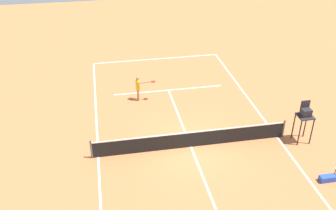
# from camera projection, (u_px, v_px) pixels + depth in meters

# --- Properties ---
(ground_plane) EXTENTS (60.00, 60.00, 0.00)m
(ground_plane) POSITION_uv_depth(u_px,v_px,m) (191.00, 147.00, 20.68)
(ground_plane) COLOR #C66B3D
(court_lines) EXTENTS (9.91, 23.83, 0.01)m
(court_lines) POSITION_uv_depth(u_px,v_px,m) (191.00, 147.00, 20.68)
(court_lines) COLOR white
(court_lines) RESTS_ON ground
(tennis_net) EXTENTS (10.51, 0.10, 1.07)m
(tennis_net) POSITION_uv_depth(u_px,v_px,m) (191.00, 139.00, 20.43)
(tennis_net) COLOR #4C4C51
(tennis_net) RESTS_ON ground
(player_serving) EXTENTS (1.27, 0.53, 1.66)m
(player_serving) POSITION_uv_depth(u_px,v_px,m) (139.00, 86.00, 24.57)
(player_serving) COLOR #9E704C
(player_serving) RESTS_ON ground
(tennis_ball) EXTENTS (0.07, 0.07, 0.07)m
(tennis_ball) POSITION_uv_depth(u_px,v_px,m) (140.00, 105.00, 24.40)
(tennis_ball) COLOR #CCE033
(tennis_ball) RESTS_ON ground
(umpire_chair) EXTENTS (0.80, 0.80, 2.41)m
(umpire_chair) POSITION_uv_depth(u_px,v_px,m) (305.00, 115.00, 20.37)
(umpire_chair) COLOR #232328
(umpire_chair) RESTS_ON ground
(equipment_bag) EXTENTS (0.76, 0.32, 0.30)m
(equipment_bag) POSITION_uv_depth(u_px,v_px,m) (327.00, 178.00, 18.28)
(equipment_bag) COLOR #2647B7
(equipment_bag) RESTS_ON ground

